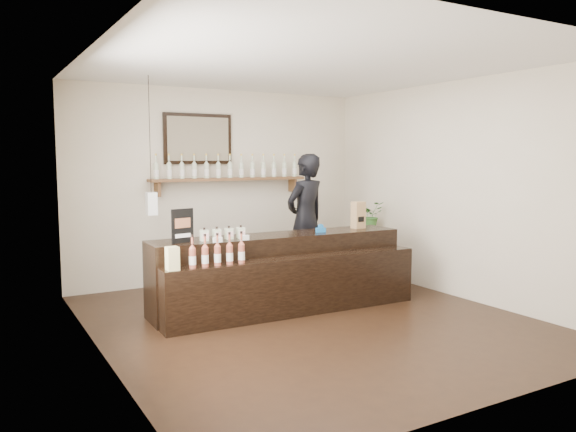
# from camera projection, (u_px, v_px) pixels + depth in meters

# --- Properties ---
(ground) EXTENTS (5.00, 5.00, 0.00)m
(ground) POSITION_uv_depth(u_px,v_px,m) (310.00, 320.00, 6.28)
(ground) COLOR black
(ground) RESTS_ON ground
(room_shell) EXTENTS (5.00, 5.00, 5.00)m
(room_shell) POSITION_uv_depth(u_px,v_px,m) (310.00, 168.00, 6.11)
(room_shell) COLOR beige
(room_shell) RESTS_ON ground
(back_wall_decor) EXTENTS (2.66, 0.96, 1.69)m
(back_wall_decor) POSITION_uv_depth(u_px,v_px,m) (214.00, 162.00, 8.08)
(back_wall_decor) COLOR brown
(back_wall_decor) RESTS_ON ground
(counter) EXTENTS (3.19, 0.94, 1.04)m
(counter) POSITION_uv_depth(u_px,v_px,m) (283.00, 274.00, 6.74)
(counter) COLOR black
(counter) RESTS_ON ground
(promo_sign) EXTENTS (0.27, 0.08, 0.37)m
(promo_sign) POSITION_uv_depth(u_px,v_px,m) (182.00, 226.00, 6.12)
(promo_sign) COLOR black
(promo_sign) RESTS_ON counter
(paper_bag) EXTENTS (0.17, 0.13, 0.35)m
(paper_bag) POSITION_uv_depth(u_px,v_px,m) (358.00, 215.00, 7.36)
(paper_bag) COLOR #A27F4E
(paper_bag) RESTS_ON counter
(tape_dispenser) EXTENTS (0.13, 0.07, 0.10)m
(tape_dispenser) POSITION_uv_depth(u_px,v_px,m) (321.00, 229.00, 6.99)
(tape_dispenser) COLOR #1760A4
(tape_dispenser) RESTS_ON counter
(side_cabinet) EXTENTS (0.39, 0.52, 0.74)m
(side_cabinet) POSITION_uv_depth(u_px,v_px,m) (370.00, 253.00, 8.51)
(side_cabinet) COLOR brown
(side_cabinet) RESTS_ON ground
(potted_plant) EXTENTS (0.39, 0.34, 0.42)m
(potted_plant) POSITION_uv_depth(u_px,v_px,m) (370.00, 215.00, 8.45)
(potted_plant) COLOR #346B2A
(potted_plant) RESTS_ON side_cabinet
(shopkeeper) EXTENTS (0.88, 0.69, 2.11)m
(shopkeeper) POSITION_uv_depth(u_px,v_px,m) (306.00, 211.00, 7.96)
(shopkeeper) COLOR black
(shopkeeper) RESTS_ON ground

